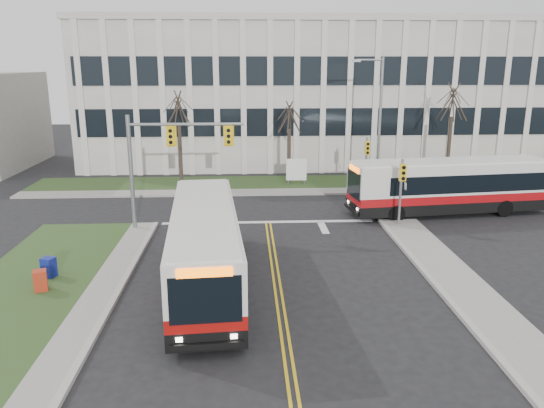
{
  "coord_description": "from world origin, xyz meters",
  "views": [
    {
      "loc": [
        -1.22,
        -20.71,
        8.77
      ],
      "look_at": [
        0.06,
        4.71,
        2.0
      ],
      "focal_mm": 35.0,
      "sensor_mm": 36.0,
      "label": 1
    }
  ],
  "objects": [
    {
      "name": "streetlight",
      "position": [
        8.03,
        16.2,
        5.19
      ],
      "size": [
        2.15,
        0.25,
        9.2
      ],
      "color": "slate",
      "rests_on": "ground"
    },
    {
      "name": "ground",
      "position": [
        0.0,
        0.0,
        0.0
      ],
      "size": [
        120.0,
        120.0,
        0.0
      ],
      "primitive_type": "plane",
      "color": "black",
      "rests_on": "ground"
    },
    {
      "name": "newspaper_box_red",
      "position": [
        -9.33,
        -0.99,
        0.47
      ],
      "size": [
        0.62,
        0.59,
        0.95
      ],
      "primitive_type": "cube",
      "rotation": [
        0.0,
        0.0,
        0.33
      ],
      "color": "#AC2C16",
      "rests_on": "ground"
    },
    {
      "name": "tree_left",
      "position": [
        -6.0,
        18.0,
        5.51
      ],
      "size": [
        1.8,
        1.8,
        7.7
      ],
      "color": "#42352B",
      "rests_on": "ground"
    },
    {
      "name": "bus_cross",
      "position": [
        10.9,
        9.5,
        1.59
      ],
      "size": [
        12.13,
        3.98,
        3.17
      ],
      "primitive_type": null,
      "rotation": [
        0.0,
        0.0,
        -1.45
      ],
      "color": "silver",
      "rests_on": "ground"
    },
    {
      "name": "signal_pole_near",
      "position": [
        7.2,
        6.9,
        2.5
      ],
      "size": [
        0.34,
        0.39,
        3.8
      ],
      "color": "slate",
      "rests_on": "ground"
    },
    {
      "name": "tree_mid",
      "position": [
        2.0,
        18.2,
        4.88
      ],
      "size": [
        1.8,
        1.8,
        6.82
      ],
      "color": "#42352B",
      "rests_on": "ground"
    },
    {
      "name": "signal_pole_far",
      "position": [
        7.2,
        15.4,
        2.5
      ],
      "size": [
        0.34,
        0.39,
        3.8
      ],
      "color": "slate",
      "rests_on": "ground"
    },
    {
      "name": "directory_sign",
      "position": [
        2.5,
        17.5,
        1.17
      ],
      "size": [
        1.5,
        0.12,
        2.0
      ],
      "color": "slate",
      "rests_on": "ground"
    },
    {
      "name": "tree_right",
      "position": [
        14.0,
        18.0,
        5.91
      ],
      "size": [
        1.8,
        1.8,
        8.25
      ],
      "color": "#42352B",
      "rests_on": "ground"
    },
    {
      "name": "sidewalk_cross",
      "position": [
        5.0,
        15.2,
        0.07
      ],
      "size": [
        44.0,
        1.6,
        0.14
      ],
      "primitive_type": "cube",
      "color": "#9E9B93",
      "rests_on": "ground"
    },
    {
      "name": "mast_arm_signal",
      "position": [
        -5.62,
        7.16,
        4.26
      ],
      "size": [
        6.11,
        0.38,
        6.2
      ],
      "color": "slate",
      "rests_on": "ground"
    },
    {
      "name": "sidewalk_east",
      "position": [
        7.5,
        -5.0,
        0.07
      ],
      "size": [
        2.0,
        26.0,
        0.14
      ],
      "primitive_type": "cube",
      "color": "#9E9B93",
      "rests_on": "ground"
    },
    {
      "name": "office_building",
      "position": [
        5.0,
        30.0,
        6.0
      ],
      "size": [
        40.0,
        16.0,
        12.0
      ],
      "primitive_type": "cube",
      "color": "silver",
      "rests_on": "ground"
    },
    {
      "name": "sidewalk_west",
      "position": [
        -7.0,
        -5.0,
        0.07
      ],
      "size": [
        1.2,
        26.0,
        0.14
      ],
      "primitive_type": "cube",
      "color": "#9E9B93",
      "rests_on": "ground"
    },
    {
      "name": "building_lawn",
      "position": [
        5.0,
        18.0,
        0.06
      ],
      "size": [
        44.0,
        5.0,
        0.12
      ],
      "primitive_type": "cube",
      "color": "#344E21",
      "rests_on": "ground"
    },
    {
      "name": "newspaper_box_blue",
      "position": [
        -9.5,
        0.42,
        0.47
      ],
      "size": [
        0.63,
        0.61,
        0.95
      ],
      "primitive_type": "cube",
      "rotation": [
        0.0,
        0.0,
        -0.4
      ],
      "color": "navy",
      "rests_on": "ground"
    },
    {
      "name": "bus_main",
      "position": [
        -2.91,
        -0.42,
        1.55
      ],
      "size": [
        3.4,
        11.78,
        3.1
      ],
      "primitive_type": null,
      "rotation": [
        0.0,
        0.0,
        0.08
      ],
      "color": "silver",
      "rests_on": "ground"
    }
  ]
}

